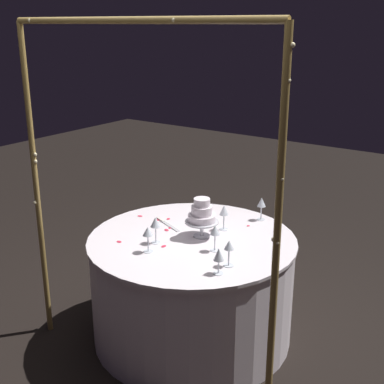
% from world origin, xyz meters
% --- Properties ---
extents(ground_plane, '(12.00, 12.00, 0.00)m').
position_xyz_m(ground_plane, '(0.00, 0.00, 0.00)').
color(ground_plane, black).
extents(decorative_arch, '(1.76, 0.06, 2.09)m').
position_xyz_m(decorative_arch, '(-0.00, 0.53, 1.34)').
color(decorative_arch, olive).
rests_on(decorative_arch, ground).
extents(main_table, '(1.37, 1.37, 0.72)m').
position_xyz_m(main_table, '(0.00, 0.00, 0.36)').
color(main_table, white).
rests_on(main_table, ground).
extents(tiered_cake, '(0.22, 0.22, 0.26)m').
position_xyz_m(tiered_cake, '(-0.04, -0.06, 0.88)').
color(tiered_cake, silver).
rests_on(tiered_cake, main_table).
extents(wine_glass_0, '(0.06, 0.06, 0.17)m').
position_xyz_m(wine_glass_0, '(-0.23, 0.08, 0.85)').
color(wine_glass_0, silver).
rests_on(wine_glass_0, main_table).
extents(wine_glass_1, '(0.06, 0.06, 0.17)m').
position_xyz_m(wine_glass_1, '(-0.21, -0.55, 0.85)').
color(wine_glass_1, silver).
rests_on(wine_glass_1, main_table).
extents(wine_glass_2, '(0.06, 0.06, 0.16)m').
position_xyz_m(wine_glass_2, '(0.10, 0.33, 0.85)').
color(wine_glass_2, silver).
rests_on(wine_glass_2, main_table).
extents(wine_glass_3, '(0.06, 0.06, 0.16)m').
position_xyz_m(wine_glass_3, '(-0.40, 0.21, 0.84)').
color(wine_glass_3, silver).
rests_on(wine_glass_3, main_table).
extents(wine_glass_4, '(0.07, 0.07, 0.18)m').
position_xyz_m(wine_glass_4, '(0.15, 0.19, 0.86)').
color(wine_glass_4, silver).
rests_on(wine_glass_4, main_table).
extents(wine_glass_5, '(0.06, 0.06, 0.18)m').
position_xyz_m(wine_glass_5, '(-0.09, -0.24, 0.85)').
color(wine_glass_5, silver).
rests_on(wine_glass_5, main_table).
extents(wine_glass_6, '(0.06, 0.06, 0.15)m').
position_xyz_m(wine_glass_6, '(-0.41, 0.32, 0.83)').
color(wine_glass_6, silver).
rests_on(wine_glass_6, main_table).
extents(cake_knife, '(0.28, 0.13, 0.01)m').
position_xyz_m(cake_knife, '(0.29, -0.10, 0.73)').
color(cake_knife, silver).
rests_on(cake_knife, main_table).
extents(rose_petal_0, '(0.04, 0.03, 0.00)m').
position_xyz_m(rose_petal_0, '(0.39, -0.12, 0.72)').
color(rose_petal_0, '#E02D47').
rests_on(rose_petal_0, main_table).
extents(rose_petal_1, '(0.04, 0.03, 0.00)m').
position_xyz_m(rose_petal_1, '(0.35, 0.32, 0.72)').
color(rose_petal_1, '#E02D47').
rests_on(rose_petal_1, main_table).
extents(rose_petal_2, '(0.03, 0.04, 0.00)m').
position_xyz_m(rose_petal_2, '(0.33, -0.18, 0.72)').
color(rose_petal_2, '#E02D47').
rests_on(rose_petal_2, main_table).
extents(rose_petal_3, '(0.03, 0.04, 0.00)m').
position_xyz_m(rose_petal_3, '(0.07, 0.21, 0.72)').
color(rose_petal_3, '#E02D47').
rests_on(rose_petal_3, main_table).
extents(rose_petal_4, '(0.04, 0.04, 0.00)m').
position_xyz_m(rose_petal_4, '(0.22, -0.06, 0.72)').
color(rose_petal_4, '#E02D47').
rests_on(rose_petal_4, main_table).
extents(rose_petal_5, '(0.05, 0.04, 0.00)m').
position_xyz_m(rose_petal_5, '(0.22, -0.01, 0.72)').
color(rose_petal_5, '#E02D47').
rests_on(rose_petal_5, main_table).
extents(rose_petal_6, '(0.02, 0.03, 0.00)m').
position_xyz_m(rose_petal_6, '(0.12, -0.35, 0.72)').
color(rose_petal_6, '#E02D47').
rests_on(rose_petal_6, main_table).
extents(rose_petal_7, '(0.03, 0.04, 0.00)m').
position_xyz_m(rose_petal_7, '(0.12, -0.39, 0.72)').
color(rose_petal_7, '#E02D47').
rests_on(rose_petal_7, main_table).
extents(rose_petal_8, '(0.02, 0.03, 0.00)m').
position_xyz_m(rose_petal_8, '(-0.20, -0.39, 0.72)').
color(rose_petal_8, '#E02D47').
rests_on(rose_petal_8, main_table).
extents(rose_petal_9, '(0.04, 0.03, 0.00)m').
position_xyz_m(rose_petal_9, '(0.54, -0.11, 0.72)').
color(rose_petal_9, '#E02D47').
rests_on(rose_petal_9, main_table).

